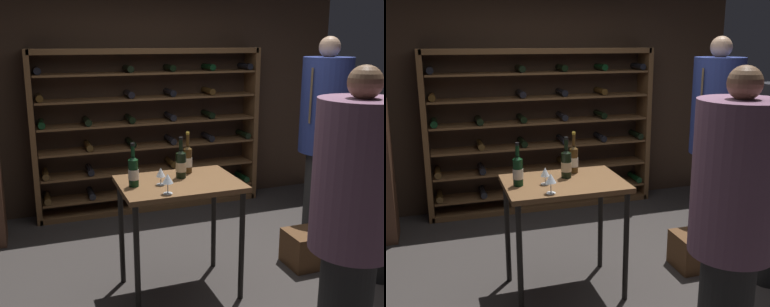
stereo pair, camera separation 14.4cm
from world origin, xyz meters
The scene contains 12 objects.
ground_plane centered at (0.00, 0.00, 0.00)m, with size 10.35×10.35×0.00m, color #383330.
back_wall centered at (0.00, 2.17, 1.47)m, with size 4.95×0.10×2.95m, color #3D2B1E.
wine_rack centered at (-0.08, 1.96, 0.96)m, with size 2.72×0.32×1.92m.
tasting_table centered at (-0.35, 0.02, 0.82)m, with size 0.93×0.67×0.94m.
person_bystander_dark_jacket centered at (1.43, 0.64, 1.13)m, with size 0.50×0.50×2.05m.
person_guest_khaki centered at (0.31, -1.20, 1.04)m, with size 0.49×0.49×1.89m.
wine_crate centered at (0.94, 0.04, 0.16)m, with size 0.48×0.34×0.32m, color brown.
wine_bottle_green_slim centered at (-0.21, 0.22, 1.06)m, with size 0.07×0.07×0.34m.
wine_bottle_gold_foil centered at (-0.71, 0.02, 1.06)m, with size 0.08×0.08×0.33m.
wine_bottle_black_capsule centered at (-0.31, 0.11, 1.06)m, with size 0.08×0.08×0.33m.
wine_glass_stemmed_center centered at (-0.51, -0.02, 1.04)m, with size 0.07×0.07×0.13m.
wine_glass_stemmed_right centered at (-0.52, -0.24, 1.05)m, with size 0.08×0.08×0.15m.
Camera 2 is at (-1.27, -3.22, 2.01)m, focal length 42.22 mm.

